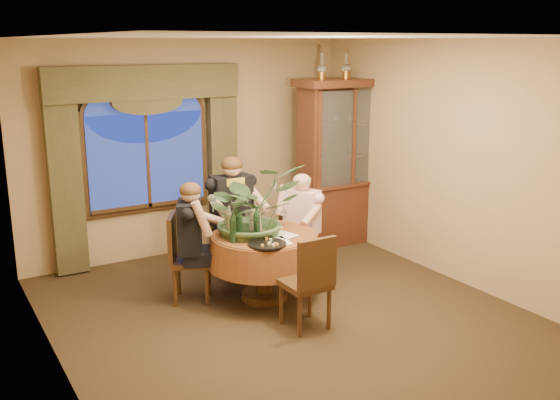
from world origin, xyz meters
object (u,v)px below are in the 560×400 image
wine_bottle_1 (239,223)px  wine_bottle_2 (236,220)px  chair_back_right (234,238)px  olive_bowl (269,232)px  wine_bottle_4 (229,221)px  person_scarf (232,217)px  centerpiece_plant (252,174)px  chair_front_left (305,281)px  wine_bottle_3 (257,222)px  oil_lamp_center (346,66)px  chair_right (289,237)px  stoneware_vase (255,221)px  oil_lamp_right (370,65)px  person_pink (302,225)px  person_back (190,243)px  chair_back (192,258)px  china_cabinet (344,162)px  dining_table (264,266)px  oil_lamp_left (322,66)px  wine_bottle_0 (233,227)px

wine_bottle_1 → wine_bottle_2: (0.03, 0.15, 0.00)m
chair_back_right → olive_bowl: chair_back_right is taller
wine_bottle_1 → wine_bottle_4: size_ratio=1.00×
person_scarf → centerpiece_plant: 1.01m
chair_front_left → wine_bottle_3: 0.88m
oil_lamp_center → wine_bottle_2: (-2.24, -1.11, -1.54)m
chair_right → person_scarf: (-0.60, 0.35, 0.26)m
chair_right → stoneware_vase: 0.89m
oil_lamp_center → oil_lamp_right: bearing=0.0°
person_scarf → wine_bottle_2: person_scarf is taller
chair_back_right → wine_bottle_4: 0.90m
oil_lamp_right → person_pink: oil_lamp_right is taller
chair_front_left → person_scarf: size_ratio=0.65×
person_scarf → stoneware_vase: 0.77m
oil_lamp_right → chair_right: (-1.75, -0.76, -1.97)m
person_back → centerpiece_plant: 1.00m
stoneware_vase → wine_bottle_3: 0.15m
chair_back → wine_bottle_1: wine_bottle_1 is taller
wine_bottle_2 → chair_back: bearing=150.9°
person_back → olive_bowl: (0.75, -0.39, 0.10)m
china_cabinet → chair_right: (-1.35, -0.76, -0.66)m
dining_table → stoneware_vase: (-0.06, 0.08, 0.51)m
oil_lamp_left → chair_right: oil_lamp_left is taller
olive_bowl → wine_bottle_3: (-0.16, -0.01, 0.14)m
wine_bottle_1 → wine_bottle_2: 0.15m
chair_front_left → wine_bottle_0: wine_bottle_0 is taller
oil_lamp_left → wine_bottle_2: oil_lamp_left is taller
oil_lamp_right → chair_right: 2.74m
oil_lamp_left → wine_bottle_0: size_ratio=1.03×
wine_bottle_1 → oil_lamp_center: bearing=28.9°
person_back → wine_bottle_2: person_back is taller
chair_right → person_scarf: 0.73m
person_scarf → olive_bowl: size_ratio=9.75×
chair_back_right → dining_table: bearing=90.0°
oil_lamp_right → olive_bowl: (-2.33, -1.29, -1.68)m
wine_bottle_1 → oil_lamp_right: bearing=25.2°
oil_lamp_right → person_scarf: size_ratio=0.23×
centerpiece_plant → chair_back_right: bearing=79.6°
chair_right → wine_bottle_3: bearing=88.2°
oil_lamp_center → chair_front_left: (-1.97, -2.06, -1.97)m
oil_lamp_right → chair_back: bearing=-164.1°
chair_back → chair_back_right: bearing=148.5°
person_back → chair_right: bearing=121.8°
oil_lamp_right → olive_bowl: size_ratio=2.25×
wine_bottle_2 → dining_table: bearing=-26.8°
person_back → wine_bottle_0: (0.29, -0.45, 0.24)m
wine_bottle_3 → stoneware_vase: bearing=67.1°
dining_table → oil_lamp_left: 2.89m
centerpiece_plant → person_scarf: bearing=80.8°
oil_lamp_center → wine_bottle_3: size_ratio=1.03×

